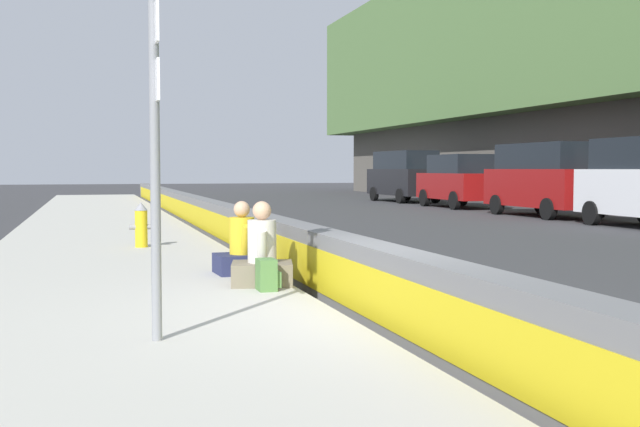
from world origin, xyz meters
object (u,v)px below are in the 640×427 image
(backpack, at_px, (267,275))
(route_sign_post, at_px, (155,105))
(fire_hydrant, at_px, (141,224))
(parked_car_midline, at_px, (459,180))
(seated_person_middle, at_px, (242,251))
(seated_person_foreground, at_px, (262,259))
(parked_car_fourth, at_px, (546,178))
(parked_car_far, at_px, (404,175))

(backpack, bearing_deg, route_sign_post, 148.01)
(fire_hydrant, relative_size, parked_car_midline, 0.18)
(route_sign_post, relative_size, seated_person_middle, 3.39)
(seated_person_foreground, height_order, parked_car_fourth, parked_car_fourth)
(seated_person_foreground, xyz_separation_m, seated_person_middle, (1.19, 0.04, -0.01))
(fire_hydrant, height_order, seated_person_middle, seated_person_middle)
(parked_car_midline, bearing_deg, seated_person_middle, 145.51)
(fire_hydrant, bearing_deg, seated_person_foreground, -167.53)
(fire_hydrant, relative_size, parked_car_fourth, 0.17)
(route_sign_post, distance_m, parked_car_fourth, 22.24)
(seated_person_middle, height_order, backpack, seated_person_middle)
(fire_hydrant, height_order, backpack, fire_hydrant)
(parked_car_far, bearing_deg, fire_hydrant, 145.60)
(route_sign_post, relative_size, parked_car_midline, 0.75)
(seated_person_foreground, relative_size, seated_person_middle, 1.04)
(route_sign_post, height_order, backpack, route_sign_post)
(seated_person_middle, xyz_separation_m, parked_car_fourth, (12.50, -13.12, 0.88))
(parked_car_far, bearing_deg, parked_car_fourth, -179.96)
(parked_car_far, bearing_deg, backpack, 153.97)
(route_sign_post, xyz_separation_m, seated_person_middle, (4.18, -1.56, -1.76))
(route_sign_post, relative_size, parked_car_far, 0.70)
(seated_person_foreground, height_order, backpack, seated_person_foreground)
(seated_person_middle, height_order, parked_car_fourth, parked_car_fourth)
(backpack, bearing_deg, parked_car_fourth, -42.79)
(parked_car_midline, bearing_deg, seated_person_foreground, 147.19)
(seated_person_foreground, bearing_deg, fire_hydrant, 12.47)
(backpack, bearing_deg, fire_hydrant, 11.11)
(seated_person_foreground, bearing_deg, parked_car_midline, -32.81)
(seated_person_foreground, height_order, parked_car_far, parked_car_far)
(fire_hydrant, xyz_separation_m, parked_car_fourth, (8.19, -14.30, 0.77))
(seated_person_middle, relative_size, parked_car_fourth, 0.21)
(parked_car_far, bearing_deg, parked_car_midline, 179.86)
(parked_car_fourth, height_order, parked_car_midline, parked_car_fourth)
(backpack, relative_size, parked_car_midline, 0.08)
(parked_car_fourth, bearing_deg, seated_person_middle, 133.61)
(seated_person_middle, height_order, parked_car_far, parked_car_far)
(seated_person_foreground, distance_m, seated_person_middle, 1.19)
(route_sign_post, distance_m, parked_car_midline, 27.51)
(fire_hydrant, height_order, parked_car_fourth, parked_car_fourth)
(parked_car_midline, bearing_deg, fire_hydrant, 135.97)
(seated_person_middle, relative_size, parked_car_far, 0.21)
(parked_car_fourth, relative_size, parked_car_far, 0.99)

